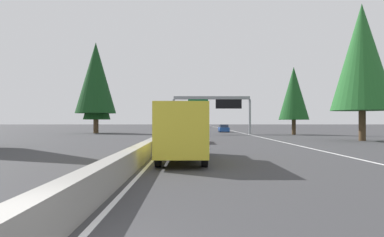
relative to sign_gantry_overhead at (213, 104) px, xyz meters
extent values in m
plane|color=#38383A|center=(7.97, 6.04, -4.87)|extent=(320.00, 320.00, 0.00)
cube|color=gray|center=(27.97, 6.34, -4.42)|extent=(180.00, 0.56, 0.90)
cube|color=silver|center=(17.97, -5.48, -4.86)|extent=(160.00, 0.16, 0.01)
cube|color=silver|center=(17.97, 5.79, -4.86)|extent=(160.00, 0.16, 0.01)
cylinder|color=gray|center=(0.04, 6.34, -2.06)|extent=(0.36, 0.36, 5.62)
cylinder|color=gray|center=(0.04, -5.98, -2.06)|extent=(0.36, 0.36, 5.62)
cube|color=gray|center=(0.04, 0.18, 1.00)|extent=(0.50, 12.32, 0.50)
cube|color=#0C602D|center=(-0.11, 2.40, -0.10)|extent=(0.12, 3.20, 1.90)
cube|color=black|center=(-0.11, -2.53, 0.00)|extent=(0.16, 4.20, 1.50)
cube|color=gold|center=(-38.99, 4.20, -3.17)|extent=(6.12, 2.40, 2.50)
cube|color=black|center=(-34.74, 4.20, -3.47)|extent=(2.38, 2.30, 1.90)
cylinder|color=black|center=(-34.91, 5.26, -4.42)|extent=(0.90, 0.28, 0.90)
cylinder|color=black|center=(-34.91, 3.14, -4.42)|extent=(0.90, 0.28, 0.90)
cylinder|color=black|center=(-40.69, 5.26, -4.42)|extent=(0.90, 0.28, 0.90)
cylinder|color=black|center=(-40.69, 3.14, -4.42)|extent=(0.90, 0.28, 0.90)
cube|color=red|center=(-21.87, 4.26, -3.90)|extent=(5.00, 1.95, 1.44)
cube|color=#2D3847|center=(-24.17, 4.26, -3.65)|extent=(0.08, 1.48, 0.56)
cylinder|color=black|center=(-20.17, 5.11, -4.52)|extent=(0.70, 0.24, 0.70)
cylinder|color=black|center=(-20.17, 3.40, -4.52)|extent=(0.70, 0.24, 0.70)
cylinder|color=black|center=(-23.57, 5.11, -4.52)|extent=(0.70, 0.24, 0.70)
cylinder|color=black|center=(-23.57, 3.40, -4.52)|extent=(0.70, 0.24, 0.70)
cube|color=#1E4793|center=(10.36, -2.76, -4.34)|extent=(4.40, 1.80, 0.76)
cube|color=#2D3847|center=(10.14, -2.76, -3.68)|extent=(2.46, 1.51, 0.56)
cylinder|color=black|center=(11.77, -1.97, -4.55)|extent=(0.64, 0.22, 0.64)
cylinder|color=black|center=(11.77, -3.55, -4.55)|extent=(0.64, 0.22, 0.64)
cylinder|color=black|center=(8.95, -1.97, -4.55)|extent=(0.64, 0.22, 0.64)
cylinder|color=black|center=(8.95, -3.55, -4.55)|extent=(0.64, 0.22, 0.64)
cube|color=#AD931E|center=(54.24, 4.11, -4.34)|extent=(4.40, 1.80, 0.76)
cube|color=#2D3847|center=(54.02, 4.11, -3.68)|extent=(2.46, 1.51, 0.56)
cylinder|color=black|center=(55.65, 4.90, -4.55)|extent=(0.64, 0.22, 0.64)
cylinder|color=black|center=(55.65, 3.32, -4.55)|extent=(0.64, 0.22, 0.64)
cylinder|color=black|center=(52.83, 4.90, -4.55)|extent=(0.64, 0.22, 0.64)
cylinder|color=black|center=(52.83, 3.32, -4.55)|extent=(0.64, 0.22, 0.64)
cube|color=maroon|center=(31.51, 4.06, -4.26)|extent=(5.60, 2.00, 0.70)
cube|color=maroon|center=(32.52, 4.06, -3.46)|extent=(2.24, 1.84, 0.90)
cube|color=#2D3847|center=(32.52, 4.06, -3.37)|extent=(2.02, 1.92, 0.41)
cylinder|color=black|center=(33.36, 4.92, -4.47)|extent=(0.80, 0.28, 0.80)
cylinder|color=black|center=(33.36, 3.20, -4.47)|extent=(0.80, 0.28, 0.80)
cylinder|color=black|center=(29.66, 4.92, -4.47)|extent=(0.80, 0.28, 0.80)
cylinder|color=black|center=(29.66, 3.20, -4.47)|extent=(0.80, 0.28, 0.80)
cube|color=#1E4793|center=(71.85, 0.43, -3.22)|extent=(11.50, 2.50, 2.90)
cube|color=#2D3847|center=(71.85, 0.43, -2.86)|extent=(11.04, 2.55, 0.84)
cylinder|color=black|center=(75.88, 1.53, -4.37)|extent=(1.00, 0.30, 1.00)
cylinder|color=black|center=(75.88, -0.67, -4.37)|extent=(1.00, 0.30, 1.00)
cylinder|color=black|center=(67.83, 1.53, -4.37)|extent=(1.00, 0.30, 1.00)
cylinder|color=black|center=(67.83, -0.67, -4.37)|extent=(1.00, 0.30, 1.00)
cylinder|color=#4C3823|center=(-19.43, -14.62, -3.25)|extent=(0.71, 0.71, 3.23)
cone|color=#236028|center=(-19.43, -14.62, 4.10)|extent=(6.47, 6.47, 11.47)
cylinder|color=#4C3823|center=(-2.36, -12.40, -3.71)|extent=(0.61, 0.61, 2.32)
cone|color=#194C1E|center=(-2.36, -12.40, 1.56)|extent=(4.64, 4.64, 8.22)
cylinder|color=#4C3823|center=(5.75, 20.23, -3.67)|extent=(0.62, 0.62, 2.39)
cone|color=#194C1E|center=(5.75, 20.23, 1.76)|extent=(4.78, 4.78, 8.47)
cylinder|color=#4C3823|center=(4.36, 20.06, -3.13)|extent=(0.74, 0.74, 3.48)
cone|color=#143D19|center=(4.36, 20.06, 4.77)|extent=(6.95, 6.95, 12.32)
camera|label=1|loc=(-56.80, 3.86, -2.77)|focal=32.97mm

